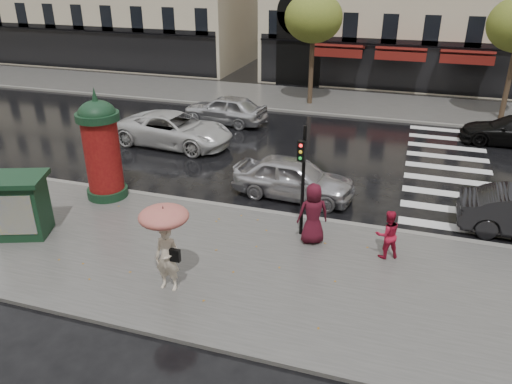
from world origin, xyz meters
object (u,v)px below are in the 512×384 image
(woman_umbrella, at_px, (165,235))
(man_burgundy, at_px, (313,214))
(traffic_light, at_px, (302,172))
(car_far_silver, at_px, (225,109))
(car_silver, at_px, (294,178))
(car_white, at_px, (175,130))
(woman_red, at_px, (387,234))
(newsstand, at_px, (21,205))
(morris_column, at_px, (101,146))

(woman_umbrella, height_order, man_burgundy, woman_umbrella)
(traffic_light, relative_size, car_far_silver, 0.79)
(traffic_light, xyz_separation_m, car_far_silver, (-6.84, 11.05, -1.56))
(car_silver, distance_m, car_white, 7.96)
(car_far_silver, bearing_deg, car_white, -7.84)
(woman_red, relative_size, car_white, 0.27)
(woman_umbrella, bearing_deg, car_white, 115.42)
(man_burgundy, bearing_deg, car_silver, -91.55)
(traffic_light, height_order, car_white, traffic_light)
(car_white, bearing_deg, newsstand, -178.54)
(car_silver, bearing_deg, traffic_light, -158.04)
(man_burgundy, relative_size, morris_column, 0.48)
(newsstand, bearing_deg, traffic_light, 17.39)
(morris_column, height_order, traffic_light, morris_column)
(woman_umbrella, height_order, morris_column, morris_column)
(traffic_light, bearing_deg, newsstand, -162.61)
(woman_red, relative_size, traffic_light, 0.42)
(morris_column, relative_size, newsstand, 2.00)
(morris_column, distance_m, car_white, 6.39)
(woman_umbrella, relative_size, car_white, 0.44)
(car_far_silver, bearing_deg, car_silver, 42.40)
(woman_umbrella, height_order, car_white, woman_umbrella)
(car_silver, bearing_deg, woman_red, -129.04)
(woman_red, xyz_separation_m, man_burgundy, (-2.30, 0.19, 0.23))
(woman_red, relative_size, car_far_silver, 0.33)
(man_burgundy, xyz_separation_m, newsstand, (-8.97, -2.36, 0.05))
(man_burgundy, height_order, morris_column, morris_column)
(man_burgundy, bearing_deg, woman_umbrella, 23.84)
(woman_umbrella, distance_m, car_silver, 7.20)
(woman_umbrella, height_order, newsstand, woman_umbrella)
(traffic_light, relative_size, car_silver, 0.79)
(car_silver, distance_m, car_far_silver, 9.98)
(traffic_light, distance_m, car_far_silver, 13.09)
(woman_umbrella, xyz_separation_m, car_silver, (1.76, 6.91, -0.99))
(morris_column, bearing_deg, car_far_silver, 85.62)
(morris_column, xyz_separation_m, car_silver, (6.67, 2.32, -1.32))
(traffic_light, height_order, newsstand, traffic_light)
(woman_umbrella, xyz_separation_m, car_far_silver, (-4.11, 14.97, -0.99))
(morris_column, height_order, car_silver, morris_column)
(morris_column, distance_m, car_silver, 7.19)
(newsstand, xyz_separation_m, car_silver, (7.56, 5.65, -0.38))
(car_far_silver, bearing_deg, traffic_light, 38.06)
(woman_red, xyz_separation_m, newsstand, (-11.27, -2.17, 0.28))
(woman_umbrella, distance_m, woman_red, 6.52)
(woman_umbrella, xyz_separation_m, morris_column, (-4.91, 4.59, 0.33))
(woman_red, bearing_deg, newsstand, -15.25)
(morris_column, relative_size, car_white, 0.72)
(traffic_light, height_order, car_silver, traffic_light)
(car_silver, bearing_deg, newsstand, 130.94)
(car_white, bearing_deg, car_far_silver, -8.88)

